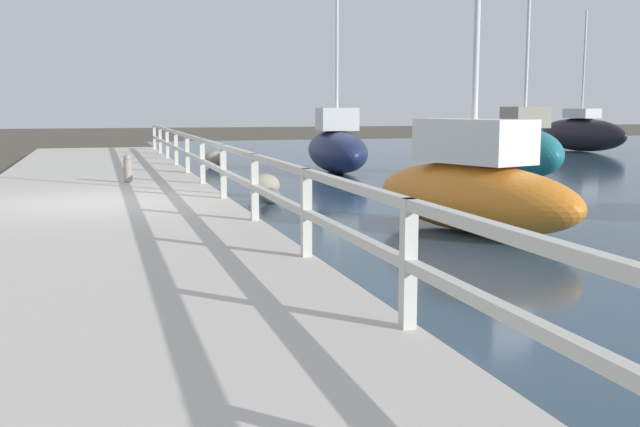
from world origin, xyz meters
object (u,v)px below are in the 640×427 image
object	(u,v)px
sailboat_teal	(524,149)
sailboat_navy	(337,148)
mooring_bollard	(128,168)
sailboat_black	(581,133)
sailboat_orange	(473,187)

from	to	relation	value
sailboat_teal	sailboat_navy	size ratio (longest dim) A/B	0.90
mooring_bollard	sailboat_teal	size ratio (longest dim) A/B	0.11
mooring_bollard	sailboat_black	distance (m)	22.91
sailboat_black	sailboat_orange	bearing A→B (deg)	-129.79
mooring_bollard	sailboat_orange	distance (m)	7.76
mooring_bollard	sailboat_black	bearing A→B (deg)	31.30
sailboat_navy	sailboat_black	world-z (taller)	sailboat_black
sailboat_black	mooring_bollard	bearing A→B (deg)	-149.12
sailboat_teal	sailboat_orange	size ratio (longest dim) A/B	0.85
sailboat_teal	sailboat_navy	distance (m)	5.26
sailboat_orange	sailboat_teal	bearing A→B (deg)	35.00
sailboat_orange	sailboat_black	bearing A→B (deg)	31.70
sailboat_navy	sailboat_black	size ratio (longest dim) A/B	0.98
sailboat_teal	sailboat_orange	bearing A→B (deg)	-121.25
mooring_bollard	sailboat_navy	bearing A→B (deg)	36.93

